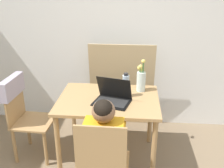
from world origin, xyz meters
The scene contains 9 objects.
wall_back centered at (0.00, 2.23, 1.25)m, with size 6.40×0.05×2.50m.
dining_table centered at (0.07, 1.38, 0.62)m, with size 1.02×0.77×0.72m.
chair_occupied centered at (0.10, 0.66, 0.46)m, with size 0.41×0.41×0.90m.
chair_spare centered at (-0.85, 1.37, 0.61)m, with size 0.45×0.42×0.91m.
person_seated centered at (0.10, 0.78, 0.64)m, with size 0.32×0.42×1.02m.
laptop centered at (0.12, 1.32, 0.77)m, with size 0.40×0.34×0.25m.
flower_vase centered at (0.40, 1.61, 0.85)m, with size 0.10×0.10×0.36m.
water_bottle centered at (0.24, 1.45, 0.84)m, with size 0.07×0.07×0.25m.
cardboard_panel centered at (0.17, 2.09, 0.56)m, with size 0.81×0.17×1.13m.
Camera 1 is at (0.32, -1.00, 1.86)m, focal length 42.00 mm.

